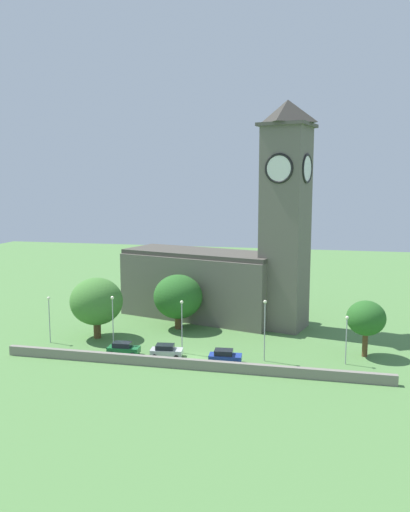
{
  "coord_description": "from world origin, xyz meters",
  "views": [
    {
      "loc": [
        15.46,
        -62.87,
        22.46
      ],
      "look_at": [
        -0.59,
        7.87,
        12.2
      ],
      "focal_mm": 36.78,
      "sensor_mm": 36.0,
      "label": 1
    }
  ],
  "objects_px": {
    "car_blue": "(225,356)",
    "streetlamp_east_mid": "(265,321)",
    "streetlamp_east_end": "(347,331)",
    "tree_riverside_east": "(178,297)",
    "car_green": "(123,348)",
    "church": "(227,263)",
    "streetlamp_west_end": "(49,312)",
    "streetlamp_west_mid": "(113,315)",
    "streetlamp_central": "(182,318)",
    "tree_churchyard": "(366,318)",
    "car_silver": "(166,351)",
    "tree_by_tower": "(96,301)"
  },
  "relations": [
    {
      "from": "car_blue",
      "to": "streetlamp_east_mid",
      "type": "distance_m",
      "value": 6.66
    },
    {
      "from": "streetlamp_east_end",
      "to": "tree_riverside_east",
      "type": "distance_m",
      "value": 26.9
    },
    {
      "from": "car_green",
      "to": "tree_riverside_east",
      "type": "distance_m",
      "value": 14.66
    },
    {
      "from": "car_blue",
      "to": "streetlamp_east_mid",
      "type": "relative_size",
      "value": 0.53
    },
    {
      "from": "streetlamp_east_mid",
      "to": "tree_riverside_east",
      "type": "distance_m",
      "value": 18.84
    },
    {
      "from": "church",
      "to": "streetlamp_west_end",
      "type": "xyz_separation_m",
      "value": [
        -21.99,
        -17.65,
        -4.95
      ]
    },
    {
      "from": "streetlamp_west_mid",
      "to": "streetlamp_central",
      "type": "bearing_deg",
      "value": 6.93
    },
    {
      "from": "church",
      "to": "car_blue",
      "type": "height_order",
      "value": "church"
    },
    {
      "from": "car_green",
      "to": "streetlamp_east_end",
      "type": "height_order",
      "value": "streetlamp_east_end"
    },
    {
      "from": "tree_riverside_east",
      "to": "streetlamp_east_end",
      "type": "bearing_deg",
      "value": -23.74
    },
    {
      "from": "streetlamp_west_mid",
      "to": "streetlamp_east_end",
      "type": "relative_size",
      "value": 1.21
    },
    {
      "from": "car_blue",
      "to": "tree_riverside_east",
      "type": "xyz_separation_m",
      "value": [
        -9.92,
        13.81,
        4.14
      ]
    },
    {
      "from": "streetlamp_east_mid",
      "to": "streetlamp_west_mid",
      "type": "bearing_deg",
      "value": -178.84
    },
    {
      "from": "car_blue",
      "to": "streetlamp_west_mid",
      "type": "height_order",
      "value": "streetlamp_west_mid"
    },
    {
      "from": "tree_riverside_east",
      "to": "tree_churchyard",
      "type": "bearing_deg",
      "value": -14.89
    },
    {
      "from": "streetlamp_east_mid",
      "to": "tree_churchyard",
      "type": "xyz_separation_m",
      "value": [
        12.53,
        4.65,
        -0.11
      ]
    },
    {
      "from": "car_silver",
      "to": "tree_churchyard",
      "type": "height_order",
      "value": "tree_churchyard"
    },
    {
      "from": "church",
      "to": "tree_churchyard",
      "type": "bearing_deg",
      "value": -33.88
    },
    {
      "from": "streetlamp_west_mid",
      "to": "tree_by_tower",
      "type": "distance_m",
      "value": 6.77
    },
    {
      "from": "streetlamp_west_end",
      "to": "streetlamp_east_mid",
      "type": "bearing_deg",
      "value": -1.89
    },
    {
      "from": "streetlamp_east_mid",
      "to": "tree_churchyard",
      "type": "relative_size",
      "value": 1.07
    },
    {
      "from": "streetlamp_west_mid",
      "to": "streetlamp_west_end",
      "type": "bearing_deg",
      "value": 172.06
    },
    {
      "from": "church",
      "to": "streetlamp_east_mid",
      "type": "bearing_deg",
      "value": -65.95
    },
    {
      "from": "car_blue",
      "to": "tree_by_tower",
      "type": "height_order",
      "value": "tree_by_tower"
    },
    {
      "from": "car_green",
      "to": "tree_by_tower",
      "type": "xyz_separation_m",
      "value": [
        -6.49,
        6.27,
        4.55
      ]
    },
    {
      "from": "streetlamp_east_mid",
      "to": "streetlamp_central",
      "type": "bearing_deg",
      "value": 176.29
    },
    {
      "from": "streetlamp_west_end",
      "to": "tree_riverside_east",
      "type": "bearing_deg",
      "value": 34.72
    },
    {
      "from": "tree_riverside_east",
      "to": "streetlamp_east_mid",
      "type": "bearing_deg",
      "value": -39.07
    },
    {
      "from": "car_green",
      "to": "streetlamp_west_mid",
      "type": "relative_size",
      "value": 0.57
    },
    {
      "from": "tree_by_tower",
      "to": "streetlamp_east_end",
      "type": "bearing_deg",
      "value": -5.78
    },
    {
      "from": "car_blue",
      "to": "streetlamp_central",
      "type": "bearing_deg",
      "value": 157.09
    },
    {
      "from": "streetlamp_west_mid",
      "to": "streetlamp_east_end",
      "type": "xyz_separation_m",
      "value": [
        30.18,
        1.46,
        -0.76
      ]
    },
    {
      "from": "streetlamp_central",
      "to": "tree_riverside_east",
      "type": "height_order",
      "value": "tree_riverside_east"
    },
    {
      "from": "car_blue",
      "to": "streetlamp_central",
      "type": "relative_size",
      "value": 0.59
    },
    {
      "from": "church",
      "to": "tree_by_tower",
      "type": "relative_size",
      "value": 3.89
    },
    {
      "from": "car_blue",
      "to": "streetlamp_west_mid",
      "type": "xyz_separation_m",
      "value": [
        -15.49,
        1.53,
        4.07
      ]
    },
    {
      "from": "church",
      "to": "car_blue",
      "type": "bearing_deg",
      "value": -80.02
    },
    {
      "from": "church",
      "to": "streetlamp_central",
      "type": "relative_size",
      "value": 4.84
    },
    {
      "from": "streetlamp_central",
      "to": "tree_churchyard",
      "type": "relative_size",
      "value": 0.97
    },
    {
      "from": "car_silver",
      "to": "streetlamp_east_mid",
      "type": "relative_size",
      "value": 0.55
    },
    {
      "from": "church",
      "to": "tree_riverside_east",
      "type": "bearing_deg",
      "value": -132.89
    },
    {
      "from": "streetlamp_east_mid",
      "to": "church",
      "type": "bearing_deg",
      "value": 114.05
    },
    {
      "from": "streetlamp_west_end",
      "to": "streetlamp_east_end",
      "type": "xyz_separation_m",
      "value": [
        40.3,
        0.05,
        -0.26
      ]
    },
    {
      "from": "streetlamp_west_end",
      "to": "tree_by_tower",
      "type": "relative_size",
      "value": 0.75
    },
    {
      "from": "church",
      "to": "tree_by_tower",
      "type": "distance_m",
      "value": 22.02
    },
    {
      "from": "car_blue",
      "to": "streetlamp_west_end",
      "type": "xyz_separation_m",
      "value": [
        -25.61,
        2.94,
        3.58
      ]
    },
    {
      "from": "car_blue",
      "to": "streetlamp_east_end",
      "type": "bearing_deg",
      "value": 11.48
    },
    {
      "from": "streetlamp_east_end",
      "to": "church",
      "type": "bearing_deg",
      "value": 136.13
    },
    {
      "from": "church",
      "to": "streetlamp_west_mid",
      "type": "distance_m",
      "value": 22.9
    },
    {
      "from": "streetlamp_west_end",
      "to": "streetlamp_east_mid",
      "type": "distance_m",
      "value": 30.34
    }
  ]
}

